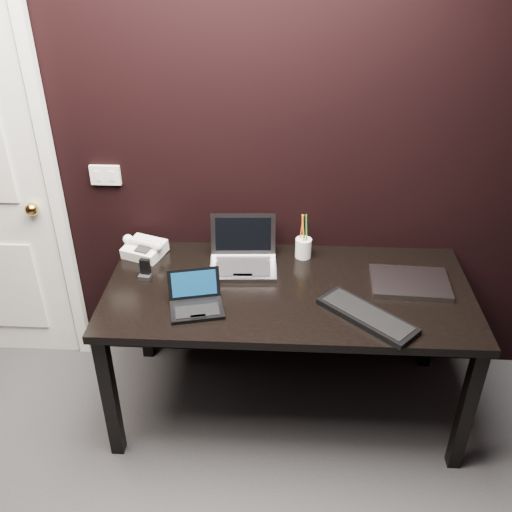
# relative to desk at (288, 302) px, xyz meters

# --- Properties ---
(wall_back) EXTENTS (4.00, 0.00, 4.00)m
(wall_back) POSITION_rel_desk_xyz_m (-0.30, 0.40, 0.64)
(wall_back) COLOR black
(wall_back) RESTS_ON ground
(wall_switch) EXTENTS (0.15, 0.02, 0.10)m
(wall_switch) POSITION_rel_desk_xyz_m (-0.92, 0.39, 0.46)
(wall_switch) COLOR silver
(wall_switch) RESTS_ON wall_back
(desk) EXTENTS (1.70, 0.80, 0.74)m
(desk) POSITION_rel_desk_xyz_m (0.00, 0.00, 0.00)
(desk) COLOR black
(desk) RESTS_ON ground
(netbook) EXTENTS (0.27, 0.25, 0.15)m
(netbook) POSITION_rel_desk_xyz_m (-0.41, -0.17, 0.11)
(netbook) COLOR black
(netbook) RESTS_ON desk
(silver_laptop) EXTENTS (0.34, 0.31, 0.22)m
(silver_laptop) POSITION_rel_desk_xyz_m (-0.22, 0.18, 0.12)
(silver_laptop) COLOR gray
(silver_laptop) RESTS_ON desk
(ext_keyboard) EXTENTS (0.43, 0.42, 0.03)m
(ext_keyboard) POSITION_rel_desk_xyz_m (0.34, -0.21, 0.09)
(ext_keyboard) COLOR black
(ext_keyboard) RESTS_ON desk
(closed_laptop) EXTENTS (0.37, 0.28, 0.02)m
(closed_laptop) POSITION_rel_desk_xyz_m (0.57, 0.06, 0.09)
(closed_laptop) COLOR #A09FA5
(closed_laptop) RESTS_ON desk
(desk_phone) EXTENTS (0.24, 0.22, 0.11)m
(desk_phone) POSITION_rel_desk_xyz_m (-0.73, 0.26, 0.12)
(desk_phone) COLOR white
(desk_phone) RESTS_ON desk
(mobile_phone) EXTENTS (0.06, 0.05, 0.10)m
(mobile_phone) POSITION_rel_desk_xyz_m (-0.68, 0.05, 0.11)
(mobile_phone) COLOR black
(mobile_phone) RESTS_ON desk
(pen_cup) EXTENTS (0.08, 0.08, 0.24)m
(pen_cup) POSITION_rel_desk_xyz_m (0.07, 0.29, 0.13)
(pen_cup) COLOR white
(pen_cup) RESTS_ON desk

